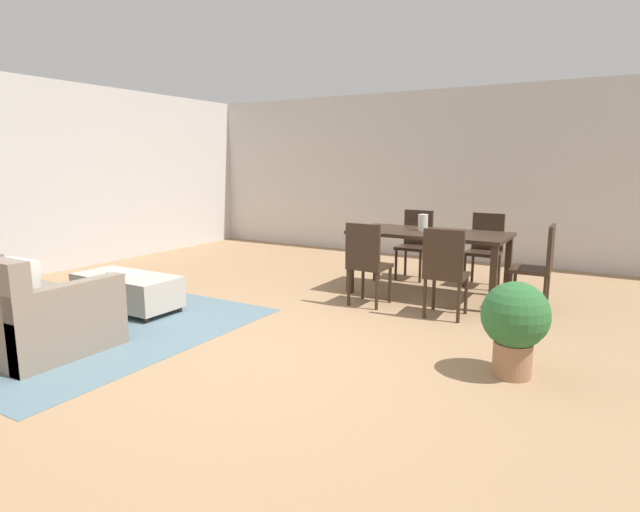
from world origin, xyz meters
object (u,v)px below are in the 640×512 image
object	(u,v)px
dining_chair_far_left	(416,240)
book_on_ottoman	(122,272)
vase_centerpiece	(423,222)
dining_chair_far_right	(485,245)
dining_chair_near_right	(445,268)
dining_chair_head_east	(540,262)
couch	(0,309)
potted_plant	(515,322)
ottoman_table	(127,290)
dining_table	(429,239)
dining_chair_near_left	(367,259)

from	to	relation	value
dining_chair_far_left	book_on_ottoman	size ratio (longest dim) A/B	3.54
dining_chair_far_left	vase_centerpiece	bearing A→B (deg)	-64.65
dining_chair_far_right	dining_chair_near_right	bearing A→B (deg)	-90.22
dining_chair_far_right	book_on_ottoman	distance (m)	4.36
dining_chair_head_east	book_on_ottoman	distance (m)	4.44
dining_chair_far_left	dining_chair_far_right	xyz separation A→B (m)	(0.91, 0.05, 0.00)
couch	dining_chair_head_east	bearing A→B (deg)	41.10
potted_plant	dining_chair_far_left	bearing A→B (deg)	122.71
ottoman_table	vase_centerpiece	xyz separation A→B (m)	(2.45, 2.30, 0.64)
dining_chair_far_right	dining_chair_head_east	size ratio (longest dim) A/B	1.00
dining_table	dining_chair_near_right	bearing A→B (deg)	-61.40
dining_chair_near_right	dining_chair_far_left	size ratio (longest dim) A/B	1.00
dining_chair_near_left	book_on_ottoman	distance (m)	2.63
dining_chair_head_east	dining_chair_far_right	bearing A→B (deg)	131.23
book_on_ottoman	couch	bearing A→B (deg)	-94.26
potted_plant	dining_chair_head_east	bearing A→B (deg)	93.06
dining_chair_head_east	potted_plant	world-z (taller)	dining_chair_head_east
dining_chair_head_east	potted_plant	xyz separation A→B (m)	(0.10, -1.95, -0.10)
couch	dining_chair_far_right	bearing A→B (deg)	53.64
dining_chair_head_east	dining_chair_near_left	bearing A→B (deg)	-154.62
dining_table	dining_chair_far_right	world-z (taller)	dining_chair_far_right
book_on_ottoman	potted_plant	world-z (taller)	potted_plant
couch	dining_chair_far_right	world-z (taller)	dining_chair_far_right
vase_centerpiece	book_on_ottoman	bearing A→B (deg)	-137.84
book_on_ottoman	dining_chair_near_left	bearing A→B (deg)	33.01
ottoman_table	dining_chair_near_right	world-z (taller)	dining_chair_near_right
vase_centerpiece	ottoman_table	bearing A→B (deg)	-136.77
dining_chair_head_east	dining_table	bearing A→B (deg)	178.49
ottoman_table	dining_chair_near_left	distance (m)	2.59
dining_chair_head_east	vase_centerpiece	xyz separation A→B (m)	(-1.32, 0.08, 0.34)
dining_chair_far_right	book_on_ottoman	size ratio (longest dim) A/B	3.54
dining_chair_head_east	book_on_ottoman	bearing A→B (deg)	-150.12
dining_chair_far_left	vase_centerpiece	xyz separation A→B (m)	(0.36, -0.75, 0.34)
dining_chair_near_left	dining_chair_far_right	world-z (taller)	same
dining_chair_far_right	dining_chair_head_east	xyz separation A→B (m)	(0.77, -0.87, 0.00)
ottoman_table	vase_centerpiece	distance (m)	3.42
ottoman_table	dining_chair_near_right	size ratio (longest dim) A/B	1.27
couch	dining_chair_near_right	xyz separation A→B (m)	(3.17, 2.64, 0.23)
couch	dining_chair_near_left	distance (m)	3.52
dining_chair_near_right	dining_chair_far_left	world-z (taller)	same
ottoman_table	dining_chair_far_right	world-z (taller)	dining_chair_far_right
dining_table	dining_chair_near_right	distance (m)	0.96
vase_centerpiece	book_on_ottoman	size ratio (longest dim) A/B	0.75
ottoman_table	dining_chair_near_left	bearing A→B (deg)	34.23
ottoman_table	dining_chair_near_right	distance (m)	3.34
dining_chair_near_left	dining_chair_far_right	size ratio (longest dim) A/B	1.00
dining_chair_far_right	dining_chair_head_east	world-z (taller)	same
dining_chair_near_left	potted_plant	bearing A→B (deg)	-33.70
dining_chair_head_east	vase_centerpiece	bearing A→B (deg)	176.74
ottoman_table	dining_chair_far_left	bearing A→B (deg)	55.60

